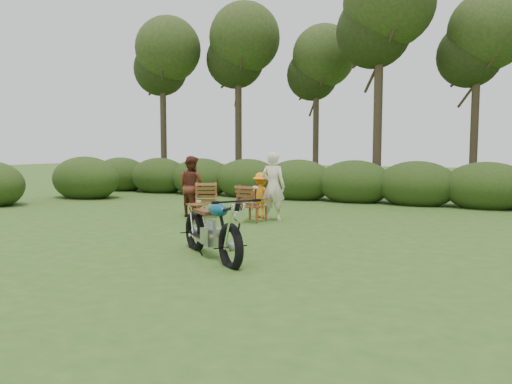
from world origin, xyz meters
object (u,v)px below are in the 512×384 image
at_px(child, 261,218).
at_px(motorcycle, 212,257).
at_px(lawn_chair_left, 207,216).
at_px(lawn_chair_right, 253,222).
at_px(cup, 199,202).
at_px(adult_b, 192,216).
at_px(adult_a, 273,220).
at_px(side_table, 197,214).

bearing_deg(child, motorcycle, 106.76).
bearing_deg(child, lawn_chair_left, 17.71).
bearing_deg(lawn_chair_right, lawn_chair_left, -2.02).
xyz_separation_m(cup, child, (0.95, 1.46, -0.51)).
height_order(lawn_chair_left, adult_b, adult_b).
xyz_separation_m(cup, adult_a, (1.41, 1.21, -0.51)).
relative_size(motorcycle, child, 1.85).
bearing_deg(child, adult_b, 19.64).
xyz_separation_m(motorcycle, lawn_chair_left, (-2.63, 4.10, 0.00)).
relative_size(lawn_chair_left, cup, 7.97).
bearing_deg(lawn_chair_right, cup, 44.48).
distance_m(lawn_chair_left, side_table, 1.17).
relative_size(lawn_chair_right, adult_a, 0.53).
relative_size(side_table, adult_b, 0.29).
bearing_deg(motorcycle, lawn_chair_left, 159.22).
height_order(lawn_chair_right, lawn_chair_left, lawn_chair_left).
relative_size(cup, child, 0.10).
distance_m(motorcycle, lawn_chair_right, 4.00).
bearing_deg(side_table, motorcycle, -53.46).
relative_size(lawn_chair_right, child, 0.77).
xyz_separation_m(side_table, adult_b, (-0.75, 0.91, -0.23)).
relative_size(lawn_chair_right, lawn_chair_left, 0.99).
xyz_separation_m(lawn_chair_left, adult_a, (1.84, 0.16, 0.00)).
height_order(motorcycle, cup, motorcycle).
height_order(side_table, adult_a, adult_a).
bearing_deg(cup, child, 56.81).
distance_m(cup, adult_b, 1.29).
bearing_deg(adult_a, motorcycle, 100.12).
relative_size(side_table, adult_a, 0.27).
distance_m(lawn_chair_left, adult_a, 1.85).
relative_size(motorcycle, lawn_chair_left, 2.39).
bearing_deg(lawn_chair_left, adult_a, 155.37).
relative_size(cup, adult_b, 0.07).
relative_size(lawn_chair_right, cup, 7.88).
bearing_deg(child, side_table, 57.65).
height_order(lawn_chair_left, child, child).
xyz_separation_m(motorcycle, adult_b, (-2.99, 3.93, 0.00)).
distance_m(motorcycle, cup, 3.79).
bearing_deg(cup, adult_b, 131.93).
xyz_separation_m(motorcycle, adult_a, (-0.79, 4.25, 0.00)).
relative_size(lawn_chair_left, child, 0.78).
xyz_separation_m(lawn_chair_left, adult_b, (-0.36, -0.17, 0.00)).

